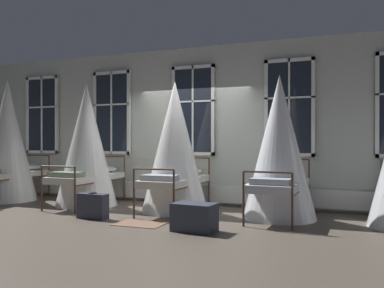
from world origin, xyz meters
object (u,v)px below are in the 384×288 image
suitcase_dark (93,206)px  travel_trunk (194,217)px  cot_first (8,142)px  cot_third (175,148)px  cot_second (87,146)px  cot_fourth (279,149)px

suitcase_dark → travel_trunk: (2.03, -0.29, -0.01)m
cot_first → suitcase_dark: size_ratio=4.86×
cot_first → cot_third: cot_first is taller
cot_second → travel_trunk: size_ratio=4.05×
cot_first → cot_fourth: 6.19m
cot_second → cot_fourth: size_ratio=1.02×
cot_first → travel_trunk: bearing=-105.0°
cot_fourth → suitcase_dark: size_ratio=4.44×
cot_first → cot_fourth: (6.19, 0.07, -0.12)m
cot_first → cot_second: 2.15m
travel_trunk → cot_fourth: bearing=56.5°
cot_fourth → cot_third: bearing=92.2°
suitcase_dark → cot_second: bearing=132.8°
cot_second → cot_third: (2.04, 0.01, -0.03)m
cot_second → travel_trunk: 3.54m
cot_first → travel_trunk: (5.18, -1.46, -1.13)m
cot_second → cot_third: 2.04m
cot_third → cot_fourth: bearing=-89.9°
cot_first → travel_trunk: size_ratio=4.33×
cot_second → suitcase_dark: 1.88m
cot_first → cot_second: bearing=-88.3°
cot_third → suitcase_dark: (-1.03, -1.22, -1.00)m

